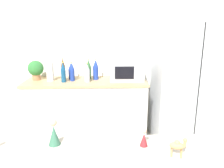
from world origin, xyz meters
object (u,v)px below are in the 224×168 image
object	(u,v)px
back_bottle_1	(72,72)
back_bottle_6	(96,70)
wise_man_figurine_purple	(144,139)
back_bottle_5	(87,73)
paper_towel_roll	(50,72)
back_bottle_0	(63,70)
back_bottle_2	(71,71)
back_bottle_4	(63,73)
refrigerator	(188,83)
microwave	(126,70)
potted_plant	(36,69)
wise_man_figurine_crimson	(54,134)
camel_figurine_second	(178,145)
back_bottle_3	(89,69)

from	to	relation	value
back_bottle_1	back_bottle_6	distance (m)	0.34
wise_man_figurine_purple	back_bottle_5	bearing A→B (deg)	104.92
paper_towel_roll	back_bottle_0	size ratio (longest dim) A/B	0.83
paper_towel_roll	wise_man_figurine_purple	world-z (taller)	paper_towel_roll
back_bottle_1	wise_man_figurine_purple	xyz separation A→B (m)	(0.70, -1.86, -0.04)
back_bottle_2	back_bottle_4	world-z (taller)	back_bottle_4
refrigerator	back_bottle_4	xyz separation A→B (m)	(-1.78, -0.02, 0.17)
refrigerator	paper_towel_roll	bearing A→B (deg)	178.12
back_bottle_4	back_bottle_6	world-z (taller)	back_bottle_6
microwave	wise_man_figurine_purple	bearing A→B (deg)	-92.45
potted_plant	wise_man_figurine_crimson	bearing A→B (deg)	-70.54
back_bottle_1	back_bottle_6	xyz separation A→B (m)	(0.33, 0.07, 0.02)
back_bottle_5	wise_man_figurine_purple	distance (m)	1.86
potted_plant	paper_towel_roll	distance (m)	0.23
back_bottle_2	paper_towel_roll	bearing A→B (deg)	-159.69
back_bottle_4	back_bottle_5	world-z (taller)	back_bottle_4
back_bottle_1	back_bottle_5	bearing A→B (deg)	-17.00
wise_man_figurine_crimson	back_bottle_5	bearing A→B (deg)	87.52
refrigerator	back_bottle_0	xyz separation A→B (m)	(-1.80, 0.10, 0.19)
paper_towel_roll	wise_man_figurine_crimson	xyz separation A→B (m)	(0.45, -1.84, -0.03)
paper_towel_roll	back_bottle_0	distance (m)	0.18
back_bottle_4	wise_man_figurine_purple	size ratio (longest dim) A/B	2.48
back_bottle_1	back_bottle_6	world-z (taller)	back_bottle_6
camel_figurine_second	wise_man_figurine_crimson	distance (m)	0.74
back_bottle_6	wise_man_figurine_purple	world-z (taller)	back_bottle_6
back_bottle_1	wise_man_figurine_crimson	size ratio (longest dim) A/B	1.57
back_bottle_0	back_bottle_5	size ratio (longest dim) A/B	1.21
microwave	camel_figurine_second	world-z (taller)	microwave
back_bottle_4	wise_man_figurine_crimson	xyz separation A→B (m)	(0.25, -1.76, -0.03)
potted_plant	back_bottle_6	bearing A→B (deg)	0.07
back_bottle_2	wise_man_figurine_crimson	bearing A→B (deg)	-84.93
refrigerator	back_bottle_1	world-z (taller)	refrigerator
refrigerator	wise_man_figurine_crimson	world-z (taller)	refrigerator
refrigerator	back_bottle_2	size ratio (longest dim) A/B	7.21
back_bottle_1	potted_plant	bearing A→B (deg)	172.23
back_bottle_0	back_bottle_5	distance (m)	0.37
microwave	potted_plant	bearing A→B (deg)	178.72
refrigerator	back_bottle_3	xyz separation A→B (m)	(-1.44, 0.18, 0.17)
wise_man_figurine_crimson	microwave	bearing A→B (deg)	71.21
potted_plant	back_bottle_2	bearing A→B (deg)	4.89
potted_plant	back_bottle_2	distance (m)	0.50
back_bottle_2	camel_figurine_second	xyz separation A→B (m)	(0.90, -2.10, -0.01)
refrigerator	camel_figurine_second	bearing A→B (deg)	-112.67
back_bottle_0	back_bottle_5	bearing A→B (deg)	-18.25
back_bottle_3	back_bottle_1	bearing A→B (deg)	-151.81
back_bottle_1	back_bottle_0	bearing A→B (deg)	159.76
potted_plant	back_bottle_5	size ratio (longest dim) A/B	1.05
back_bottle_2	wise_man_figurine_purple	bearing A→B (deg)	-69.82
refrigerator	paper_towel_roll	world-z (taller)	refrigerator
back_bottle_4	camel_figurine_second	distance (m)	2.15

